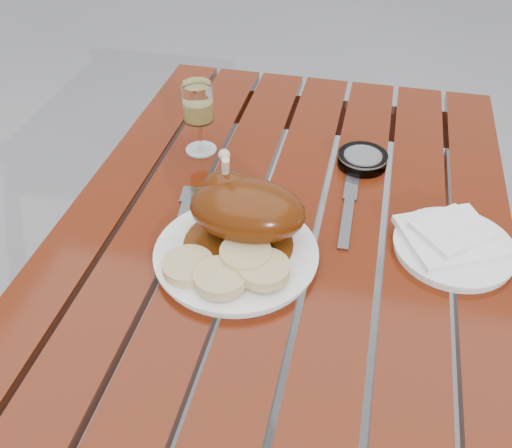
{
  "coord_description": "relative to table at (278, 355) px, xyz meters",
  "views": [
    {
      "loc": [
        0.13,
        -0.77,
        1.41
      ],
      "look_at": [
        -0.04,
        -0.04,
        0.78
      ],
      "focal_mm": 40.0,
      "sensor_mm": 36.0,
      "label": 1
    }
  ],
  "objects": [
    {
      "name": "knife",
      "position": [
        0.11,
        0.06,
        0.38
      ],
      "size": [
        0.02,
        0.19,
        0.01
      ],
      "primitive_type": "cube",
      "rotation": [
        0.0,
        0.0,
        0.02
      ],
      "color": "gray",
      "rests_on": "table"
    },
    {
      "name": "ashtray",
      "position": [
        0.12,
        0.23,
        0.39
      ],
      "size": [
        0.11,
        0.11,
        0.03
      ],
      "primitive_type": "cylinder",
      "rotation": [
        0.0,
        0.0,
        -0.1
      ],
      "color": "#B2B7BC",
      "rests_on": "table"
    },
    {
      "name": "bread_dumplings",
      "position": [
        -0.06,
        -0.15,
        0.41
      ],
      "size": [
        0.2,
        0.14,
        0.03
      ],
      "color": "tan",
      "rests_on": "dinner_plate"
    },
    {
      "name": "fork",
      "position": [
        -0.18,
        -0.03,
        0.38
      ],
      "size": [
        0.04,
        0.17,
        0.01
      ],
      "primitive_type": "cube",
      "rotation": [
        0.0,
        0.0,
        0.13
      ],
      "color": "gray",
      "rests_on": "table"
    },
    {
      "name": "wine_glass",
      "position": [
        -0.22,
        0.21,
        0.45
      ],
      "size": [
        0.09,
        0.09,
        0.15
      ],
      "primitive_type": "cylinder",
      "rotation": [
        0.0,
        0.0,
        0.39
      ],
      "color": "tan",
      "rests_on": "table"
    },
    {
      "name": "ground",
      "position": [
        0.0,
        0.0,
        -0.38
      ],
      "size": [
        60.0,
        60.0,
        0.0
      ],
      "primitive_type": "plane",
      "color": "slate",
      "rests_on": "ground"
    },
    {
      "name": "side_plate",
      "position": [
        0.29,
        0.0,
        0.38
      ],
      "size": [
        0.25,
        0.25,
        0.02
      ],
      "primitive_type": "cylinder",
      "rotation": [
        0.0,
        0.0,
        -0.29
      ],
      "color": "white",
      "rests_on": "table"
    },
    {
      "name": "roast_duck",
      "position": [
        -0.06,
        -0.05,
        0.45
      ],
      "size": [
        0.2,
        0.19,
        0.14
      ],
      "color": "#59280A",
      "rests_on": "dinner_plate"
    },
    {
      "name": "table",
      "position": [
        0.0,
        0.0,
        0.0
      ],
      "size": [
        0.8,
        1.2,
        0.75
      ],
      "primitive_type": "cube",
      "color": "#631B0B",
      "rests_on": "ground"
    },
    {
      "name": "dinner_plate",
      "position": [
        -0.06,
        -0.1,
        0.38
      ],
      "size": [
        0.27,
        0.27,
        0.02
      ],
      "primitive_type": "cylinder",
      "rotation": [
        0.0,
        0.0,
        0.0
      ],
      "color": "white",
      "rests_on": "table"
    },
    {
      "name": "napkin",
      "position": [
        0.28,
        0.01,
        0.4
      ],
      "size": [
        0.19,
        0.19,
        0.01
      ],
      "primitive_type": "cube",
      "rotation": [
        0.0,
        0.0,
        0.46
      ],
      "color": "white",
      "rests_on": "side_plate"
    }
  ]
}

